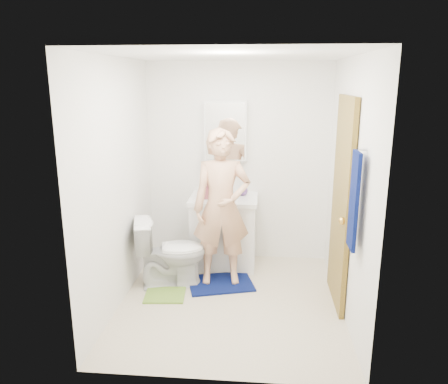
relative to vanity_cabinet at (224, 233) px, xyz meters
The scene contains 22 objects.
floor 1.01m from the vanity_cabinet, 80.69° to the right, with size 2.20×2.40×0.02m, color beige.
ceiling 2.21m from the vanity_cabinet, 80.69° to the right, with size 2.20×2.40×0.02m, color white.
wall_back 0.87m from the vanity_cabinet, 63.05° to the left, with size 2.20×0.02×2.40m, color white.
wall_front 2.28m from the vanity_cabinet, 85.96° to the right, with size 2.20×0.02×2.40m, color white.
wall_left 1.55m from the vanity_cabinet, 136.37° to the right, with size 0.02×2.40×2.40m, color white.
wall_right 1.75m from the vanity_cabinet, 35.99° to the right, with size 0.02×2.40×2.40m, color white.
vanity_cabinet is the anchor object (origin of this frame).
countertop 0.43m from the vanity_cabinet, ahead, with size 0.79×0.59×0.05m, color white.
sink_basin 0.44m from the vanity_cabinet, ahead, with size 0.40×0.40×0.03m, color white.
faucet 0.54m from the vanity_cabinet, 90.00° to the left, with size 0.03×0.03×0.12m, color silver.
medicine_cabinet 1.22m from the vanity_cabinet, 90.00° to the left, with size 0.50×0.12×0.70m, color white.
mirror_panel 1.21m from the vanity_cabinet, 90.00° to the left, with size 0.46×0.01×0.66m, color white.
door 1.57m from the vanity_cabinet, 32.20° to the right, with size 0.05×0.80×2.05m, color olive.
door_knob 1.69m from the vanity_cabinet, 42.72° to the right, with size 0.07×0.07×0.07m, color gold.
towel 2.08m from the vanity_cabinet, 51.53° to the right, with size 0.03×0.24×0.80m, color #081450.
towel_hook 2.30m from the vanity_cabinet, 50.60° to the right, with size 0.02×0.02×0.06m, color silver.
toilet 0.78m from the vanity_cabinet, 132.21° to the right, with size 0.43×0.75×0.76m, color white.
bath_mat 0.67m from the vanity_cabinet, 88.62° to the right, with size 0.69×0.49×0.02m, color #081450.
green_rug 1.09m from the vanity_cabinet, 122.18° to the right, with size 0.41×0.35×0.02m, color olive.
soap_dispenser 0.58m from the vanity_cabinet, 156.28° to the right, with size 0.08×0.08×0.18m, color #A84E5A.
toothbrush_cup 0.55m from the vanity_cabinet, 25.97° to the left, with size 0.11×0.11×0.09m, color #643E88.
man 0.67m from the vanity_cabinet, 87.57° to the right, with size 0.62×0.40×1.69m, color tan.
Camera 1 is at (0.29, -4.00, 2.20)m, focal length 35.00 mm.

